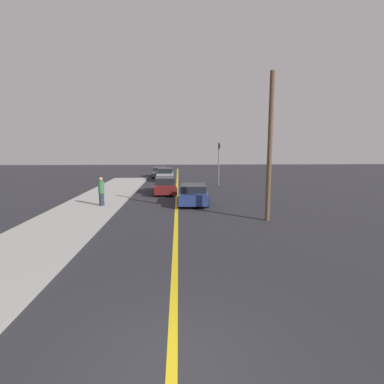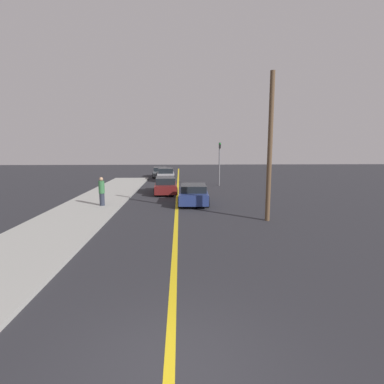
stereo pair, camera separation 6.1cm
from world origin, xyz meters
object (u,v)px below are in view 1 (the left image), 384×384
utility_pole (270,148)px  pedestrian_mid_group (101,191)px  car_ahead_center (165,185)px  traffic_light (219,160)px  car_near_right_lane (193,194)px  car_far_distant (165,174)px  car_parked_left_lot (160,172)px

utility_pole → pedestrian_mid_group: bearing=158.5°
car_ahead_center → traffic_light: (5.03, 4.49, 1.92)m
car_near_right_lane → pedestrian_mid_group: size_ratio=2.34×
traffic_light → car_ahead_center: bearing=-138.2°
car_ahead_center → utility_pole: utility_pole is taller
car_ahead_center → utility_pole: size_ratio=0.62×
car_ahead_center → car_far_distant: bearing=90.0°
car_parked_left_lot → car_near_right_lane: bearing=-82.9°
car_far_distant → utility_pole: size_ratio=0.56×
car_near_right_lane → car_far_distant: 14.42m
traffic_light → car_far_distant: bearing=137.8°
car_near_right_lane → pedestrian_mid_group: pedestrian_mid_group is taller
car_parked_left_lot → traffic_light: (6.32, -8.93, 1.94)m
car_ahead_center → car_far_distant: size_ratio=1.11×
car_ahead_center → traffic_light: bearing=39.2°
pedestrian_mid_group → utility_pole: bearing=-21.5°
car_near_right_lane → car_far_distant: size_ratio=1.00×
car_parked_left_lot → traffic_light: 11.11m
pedestrian_mid_group → car_ahead_center: bearing=57.7°
car_parked_left_lot → pedestrian_mid_group: pedestrian_mid_group is taller
car_far_distant → traffic_light: size_ratio=1.00×
car_far_distant → traffic_light: traffic_light is taller
car_near_right_lane → pedestrian_mid_group: bearing=-167.4°
pedestrian_mid_group → traffic_light: bearing=49.9°
car_far_distant → pedestrian_mid_group: size_ratio=2.34×
car_far_distant → traffic_light: (5.45, -4.94, 1.88)m
car_near_right_lane → pedestrian_mid_group: (-5.79, -1.10, 0.39)m
car_near_right_lane → utility_pole: 6.76m
car_ahead_center → pedestrian_mid_group: 6.96m
traffic_light → utility_pole: 14.13m
car_near_right_lane → traffic_light: 9.91m
car_ahead_center → car_parked_left_lot: 13.48m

